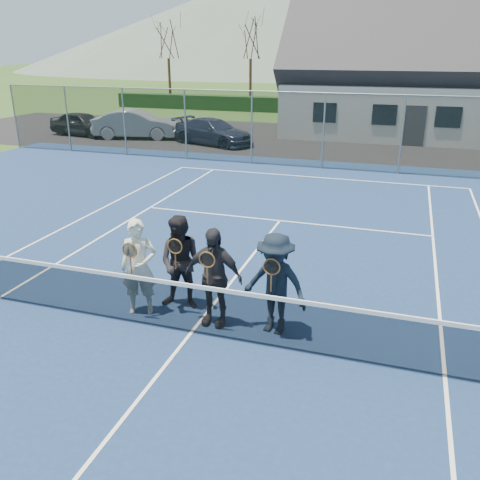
{
  "coord_description": "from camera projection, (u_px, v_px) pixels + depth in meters",
  "views": [
    {
      "loc": [
        3.17,
        -7.0,
        4.64
      ],
      "look_at": [
        0.4,
        1.5,
        1.25
      ],
      "focal_mm": 38.0,
      "sensor_mm": 36.0,
      "label": 1
    }
  ],
  "objects": [
    {
      "name": "ground",
      "position": [
        342.0,
        143.0,
        26.56
      ],
      "size": [
        220.0,
        220.0,
        0.0
      ],
      "primitive_type": "plane",
      "color": "#2B4A1A",
      "rests_on": "ground"
    },
    {
      "name": "court_surface",
      "position": [
        191.0,
        334.0,
        8.78
      ],
      "size": [
        30.0,
        30.0,
        0.02
      ],
      "primitive_type": "cube",
      "color": "navy",
      "rests_on": "ground"
    },
    {
      "name": "hill_west",
      "position": [
        265.0,
        24.0,
        97.29
      ],
      "size": [
        110.0,
        110.0,
        18.0
      ],
      "primitive_type": "cone",
      "color": "#516157",
      "rests_on": "ground"
    },
    {
      "name": "tree_a",
      "position": [
        167.0,
        33.0,
        40.7
      ],
      "size": [
        3.2,
        3.2,
        7.77
      ],
      "color": "#3C2516",
      "rests_on": "ground"
    },
    {
      "name": "perimeter_fence",
      "position": [
        324.0,
        131.0,
        20.24
      ],
      "size": [
        30.07,
        0.07,
        3.02
      ],
      "color": "slate",
      "rests_on": "ground"
    },
    {
      "name": "tennis_net",
      "position": [
        190.0,
        306.0,
        8.59
      ],
      "size": [
        11.68,
        0.08,
        1.1
      ],
      "color": "slate",
      "rests_on": "ground"
    },
    {
      "name": "clubhouse",
      "position": [
        431.0,
        61.0,
        27.54
      ],
      "size": [
        15.6,
        8.2,
        7.7
      ],
      "color": "silver",
      "rests_on": "ground"
    },
    {
      "name": "car_b",
      "position": [
        136.0,
        124.0,
        27.52
      ],
      "size": [
        4.84,
        2.66,
        1.51
      ],
      "primitive_type": "imported",
      "rotation": [
        0.0,
        0.0,
        1.81
      ],
      "color": "gray",
      "rests_on": "ground"
    },
    {
      "name": "player_b",
      "position": [
        182.0,
        263.0,
        9.37
      ],
      "size": [
        0.95,
        0.78,
        1.8
      ],
      "color": "black",
      "rests_on": "court_surface"
    },
    {
      "name": "player_a",
      "position": [
        139.0,
        267.0,
        9.19
      ],
      "size": [
        0.76,
        0.63,
        1.8
      ],
      "color": "beige",
      "rests_on": "court_surface"
    },
    {
      "name": "car_a",
      "position": [
        82.0,
        124.0,
        28.46
      ],
      "size": [
        4.05,
        2.12,
        1.31
      ],
      "primitive_type": "imported",
      "rotation": [
        0.0,
        0.0,
        1.42
      ],
      "color": "black",
      "rests_on": "ground"
    },
    {
      "name": "tree_c",
      "position": [
        401.0,
        30.0,
        35.49
      ],
      "size": [
        3.2,
        3.2,
        7.77
      ],
      "color": "#382714",
      "rests_on": "ground"
    },
    {
      "name": "car_c",
      "position": [
        213.0,
        132.0,
        25.82
      ],
      "size": [
        4.77,
        3.16,
        1.28
      ],
      "primitive_type": "imported",
      "rotation": [
        0.0,
        0.0,
        1.23
      ],
      "color": "#1B2137",
      "rests_on": "ground"
    },
    {
      "name": "tree_b",
      "position": [
        251.0,
        32.0,
        38.67
      ],
      "size": [
        3.2,
        3.2,
        7.77
      ],
      "color": "#3B2215",
      "rests_on": "ground"
    },
    {
      "name": "player_d",
      "position": [
        275.0,
        284.0,
        8.53
      ],
      "size": [
        1.27,
        0.89,
        1.8
      ],
      "color": "black",
      "rests_on": "court_surface"
    },
    {
      "name": "hedge_row",
      "position": [
        364.0,
        108.0,
        37.04
      ],
      "size": [
        40.0,
        1.2,
        1.1
      ],
      "primitive_type": "cube",
      "color": "black",
      "rests_on": "ground"
    },
    {
      "name": "player_c",
      "position": [
        213.0,
        277.0,
        8.8
      ],
      "size": [
        1.06,
        0.51,
        1.8
      ],
      "color": "#28272C",
      "rests_on": "court_surface"
    },
    {
      "name": "tarmac_carpark",
      "position": [
        268.0,
        138.0,
        27.72
      ],
      "size": [
        40.0,
        12.0,
        0.01
      ],
      "primitive_type": "cube",
      "color": "black",
      "rests_on": "ground"
    },
    {
      "name": "court_markings",
      "position": [
        191.0,
        333.0,
        8.77
      ],
      "size": [
        11.03,
        23.83,
        0.01
      ],
      "color": "white",
      "rests_on": "court_surface"
    }
  ]
}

